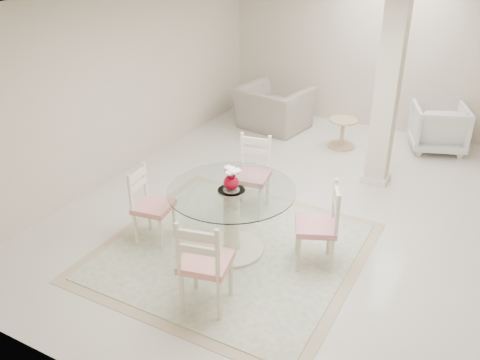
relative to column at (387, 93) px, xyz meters
The scene contains 13 objects.
ground 1.94m from the column, 111.04° to the right, with size 7.00×7.00×0.00m, color beige.
room_shell 1.48m from the column, 111.04° to the right, with size 6.02×7.02×2.71m.
column is the anchor object (origin of this frame).
area_rug 3.10m from the column, 110.84° to the right, with size 2.89×2.89×0.02m.
dining_table 2.95m from the column, 110.84° to the right, with size 1.43×1.43×0.82m.
red_vase 2.83m from the column, 110.76° to the right, with size 0.20×0.19×0.27m.
dining_chair_east 2.48m from the column, 90.25° to the right, with size 0.57×0.57×1.08m.
dining_chair_north 2.18m from the column, 127.44° to the right, with size 0.53×0.53×1.13m.
dining_chair_west 3.57m from the column, 124.76° to the right, with size 0.47×0.47×1.03m.
dining_chair_south 3.76m from the column, 101.68° to the right, with size 0.55×0.55×1.16m.
recliner_taupe 2.75m from the column, 151.84° to the left, with size 1.21×1.05×0.78m, color gray.
armchair_white 1.98m from the column, 70.74° to the left, with size 0.83×0.86×0.78m, color silver.
side_table 1.72m from the column, 131.12° to the left, with size 0.48×0.48×0.49m.
Camera 1 is at (1.93, -5.60, 3.46)m, focal length 38.00 mm.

